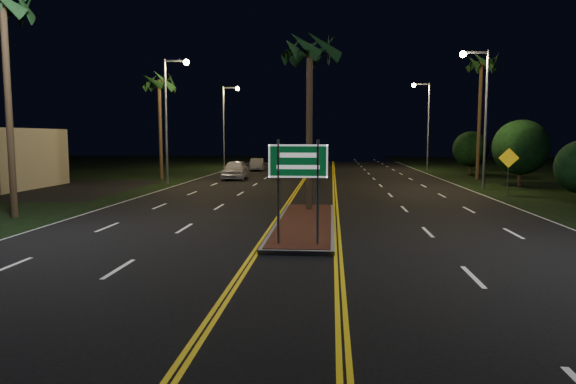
# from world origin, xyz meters

# --- Properties ---
(ground) EXTENTS (120.00, 120.00, 0.00)m
(ground) POSITION_xyz_m (0.00, 0.00, 0.00)
(ground) COLOR black
(ground) RESTS_ON ground
(median_island) EXTENTS (2.25, 10.25, 0.17)m
(median_island) POSITION_xyz_m (0.00, 7.00, 0.08)
(median_island) COLOR gray
(median_island) RESTS_ON ground
(highway_sign) EXTENTS (1.80, 0.08, 3.20)m
(highway_sign) POSITION_xyz_m (0.00, 2.80, 2.40)
(highway_sign) COLOR gray
(highway_sign) RESTS_ON ground
(streetlight_left_mid) EXTENTS (1.91, 0.44, 9.00)m
(streetlight_left_mid) POSITION_xyz_m (-10.61, 24.00, 5.66)
(streetlight_left_mid) COLOR gray
(streetlight_left_mid) RESTS_ON ground
(streetlight_left_far) EXTENTS (1.91, 0.44, 9.00)m
(streetlight_left_far) POSITION_xyz_m (-10.61, 44.00, 5.66)
(streetlight_left_far) COLOR gray
(streetlight_left_far) RESTS_ON ground
(streetlight_right_mid) EXTENTS (1.91, 0.44, 9.00)m
(streetlight_right_mid) POSITION_xyz_m (10.61, 22.00, 5.66)
(streetlight_right_mid) COLOR gray
(streetlight_right_mid) RESTS_ON ground
(streetlight_right_far) EXTENTS (1.91, 0.44, 9.00)m
(streetlight_right_far) POSITION_xyz_m (10.61, 42.00, 5.66)
(streetlight_right_far) COLOR gray
(streetlight_right_far) RESTS_ON ground
(palm_median) EXTENTS (2.40, 2.40, 8.30)m
(palm_median) POSITION_xyz_m (0.00, 10.50, 7.28)
(palm_median) COLOR #382819
(palm_median) RESTS_ON ground
(palm_left_near) EXTENTS (2.40, 2.40, 9.80)m
(palm_left_near) POSITION_xyz_m (-12.50, 8.00, 8.68)
(palm_left_near) COLOR #382819
(palm_left_near) RESTS_ON ground
(palm_left_far) EXTENTS (2.40, 2.40, 8.80)m
(palm_left_far) POSITION_xyz_m (-12.80, 28.00, 7.75)
(palm_left_far) COLOR #382819
(palm_left_far) RESTS_ON ground
(palm_right_far) EXTENTS (2.40, 2.40, 10.30)m
(palm_right_far) POSITION_xyz_m (12.80, 30.00, 9.14)
(palm_right_far) COLOR #382819
(palm_right_far) RESTS_ON ground
(shrub_mid) EXTENTS (3.78, 3.78, 4.62)m
(shrub_mid) POSITION_xyz_m (14.00, 24.00, 2.73)
(shrub_mid) COLOR #382819
(shrub_mid) RESTS_ON ground
(shrub_far) EXTENTS (3.24, 3.24, 3.96)m
(shrub_far) POSITION_xyz_m (13.80, 36.00, 2.34)
(shrub_far) COLOR #382819
(shrub_far) RESTS_ON ground
(car_near) EXTENTS (2.58, 5.54, 1.81)m
(car_near) POSITION_xyz_m (-6.87, 28.73, 0.91)
(car_near) COLOR silver
(car_near) RESTS_ON ground
(car_far) EXTENTS (2.19, 4.44, 1.44)m
(car_far) POSITION_xyz_m (-6.68, 39.89, 0.72)
(car_far) COLOR #A3A4AC
(car_far) RESTS_ON ground
(warning_sign) EXTENTS (1.16, 0.13, 2.78)m
(warning_sign) POSITION_xyz_m (11.48, 18.77, 1.83)
(warning_sign) COLOR gray
(warning_sign) RESTS_ON ground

